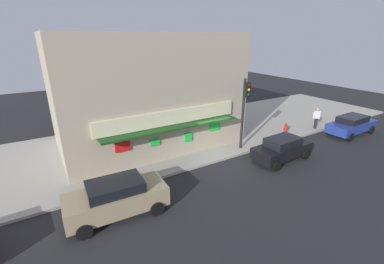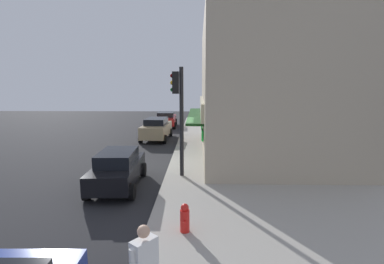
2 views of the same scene
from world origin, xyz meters
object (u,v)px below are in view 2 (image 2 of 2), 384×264
(traffic_light, at_px, (179,107))
(parked_car_black, at_px, (118,169))
(parked_car_red, at_px, (166,119))
(trash_can, at_px, (212,147))
(parked_car_tan, at_px, (156,128))
(fire_hydrant, at_px, (185,218))

(traffic_light, distance_m, parked_car_black, 3.70)
(parked_car_black, bearing_deg, parked_car_red, 179.90)
(trash_can, xyz_separation_m, parked_car_red, (-12.54, -4.14, 0.19))
(parked_car_red, height_order, parked_car_tan, parked_car_tan)
(parked_car_red, xyz_separation_m, parked_car_tan, (6.97, 0.04, 0.08))
(fire_hydrant, bearing_deg, parked_car_tan, -168.71)
(fire_hydrant, distance_m, trash_can, 9.08)
(traffic_light, bearing_deg, fire_hydrant, 5.44)
(fire_hydrant, distance_m, parked_car_tan, 14.86)
(traffic_light, distance_m, trash_can, 5.01)
(fire_hydrant, height_order, trash_can, trash_can)
(parked_car_red, bearing_deg, parked_car_tan, 0.32)
(parked_car_black, bearing_deg, fire_hydrant, 37.04)
(fire_hydrant, height_order, parked_car_tan, parked_car_tan)
(fire_hydrant, xyz_separation_m, parked_car_red, (-21.54, -2.95, 0.25))
(traffic_light, xyz_separation_m, fire_hydrant, (5.10, 0.49, -2.72))
(fire_hydrant, bearing_deg, parked_car_red, -172.21)
(fire_hydrant, xyz_separation_m, parked_car_tan, (-14.57, -2.91, 0.33))
(trash_can, bearing_deg, traffic_light, -23.27)
(parked_car_black, distance_m, parked_car_red, 17.59)
(fire_hydrant, xyz_separation_m, parked_car_black, (-3.95, -2.98, 0.25))
(fire_hydrant, xyz_separation_m, trash_can, (-9.00, 1.19, 0.06))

